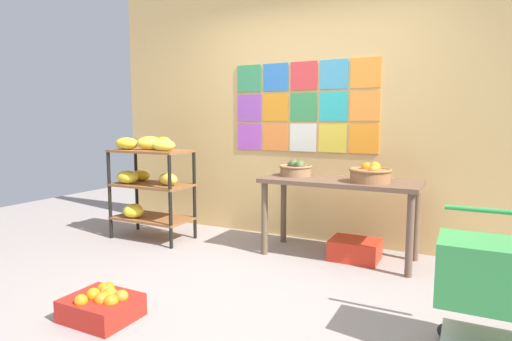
{
  "coord_description": "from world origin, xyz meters",
  "views": [
    {
      "loc": [
        1.48,
        -2.56,
        1.27
      ],
      "look_at": [
        -0.14,
        0.63,
        0.84
      ],
      "focal_mm": 29.43,
      "sensor_mm": 36.0,
      "label": 1
    }
  ],
  "objects_px": {
    "banana_shelf_unit": "(147,177)",
    "orange_crate_foreground": "(103,305)",
    "fruit_basket_back_right": "(296,169)",
    "shopping_cart": "(496,279)",
    "display_table": "(339,191)",
    "fruit_basket_back_left": "(371,174)",
    "produce_crate_under_table": "(355,250)"
  },
  "relations": [
    {
      "from": "banana_shelf_unit",
      "to": "orange_crate_foreground",
      "type": "distance_m",
      "value": 1.96
    },
    {
      "from": "fruit_basket_back_right",
      "to": "orange_crate_foreground",
      "type": "relative_size",
      "value": 0.73
    },
    {
      "from": "banana_shelf_unit",
      "to": "shopping_cart",
      "type": "distance_m",
      "value": 3.37
    },
    {
      "from": "display_table",
      "to": "fruit_basket_back_left",
      "type": "bearing_deg",
      "value": -6.56
    },
    {
      "from": "fruit_basket_back_right",
      "to": "produce_crate_under_table",
      "type": "bearing_deg",
      "value": -5.65
    },
    {
      "from": "fruit_basket_back_right",
      "to": "orange_crate_foreground",
      "type": "height_order",
      "value": "fruit_basket_back_right"
    },
    {
      "from": "display_table",
      "to": "shopping_cart",
      "type": "distance_m",
      "value": 1.77
    },
    {
      "from": "orange_crate_foreground",
      "to": "shopping_cart",
      "type": "bearing_deg",
      "value": 15.35
    },
    {
      "from": "fruit_basket_back_right",
      "to": "produce_crate_under_table",
      "type": "relative_size",
      "value": 0.73
    },
    {
      "from": "produce_crate_under_table",
      "to": "orange_crate_foreground",
      "type": "bearing_deg",
      "value": -121.56
    },
    {
      "from": "orange_crate_foreground",
      "to": "produce_crate_under_table",
      "type": "bearing_deg",
      "value": 58.44
    },
    {
      "from": "produce_crate_under_table",
      "to": "fruit_basket_back_right",
      "type": "bearing_deg",
      "value": 174.35
    },
    {
      "from": "produce_crate_under_table",
      "to": "display_table",
      "type": "bearing_deg",
      "value": -178.59
    },
    {
      "from": "fruit_basket_back_right",
      "to": "fruit_basket_back_left",
      "type": "bearing_deg",
      "value": -7.49
    },
    {
      "from": "orange_crate_foreground",
      "to": "shopping_cart",
      "type": "distance_m",
      "value": 2.32
    },
    {
      "from": "banana_shelf_unit",
      "to": "fruit_basket_back_left",
      "type": "relative_size",
      "value": 3.0
    },
    {
      "from": "orange_crate_foreground",
      "to": "shopping_cart",
      "type": "height_order",
      "value": "shopping_cart"
    },
    {
      "from": "display_table",
      "to": "fruit_basket_back_left",
      "type": "xyz_separation_m",
      "value": [
        0.28,
        -0.03,
        0.18
      ]
    },
    {
      "from": "display_table",
      "to": "fruit_basket_back_right",
      "type": "height_order",
      "value": "fruit_basket_back_right"
    },
    {
      "from": "fruit_basket_back_left",
      "to": "shopping_cart",
      "type": "distance_m",
      "value": 1.59
    },
    {
      "from": "display_table",
      "to": "fruit_basket_back_right",
      "type": "relative_size",
      "value": 4.46
    },
    {
      "from": "fruit_basket_back_left",
      "to": "display_table",
      "type": "bearing_deg",
      "value": 173.44
    },
    {
      "from": "banana_shelf_unit",
      "to": "display_table",
      "type": "height_order",
      "value": "banana_shelf_unit"
    },
    {
      "from": "produce_crate_under_table",
      "to": "shopping_cart",
      "type": "xyz_separation_m",
      "value": [
        1.05,
        -1.29,
        0.35
      ]
    },
    {
      "from": "fruit_basket_back_left",
      "to": "orange_crate_foreground",
      "type": "distance_m",
      "value": 2.37
    },
    {
      "from": "banana_shelf_unit",
      "to": "produce_crate_under_table",
      "type": "height_order",
      "value": "banana_shelf_unit"
    },
    {
      "from": "display_table",
      "to": "banana_shelf_unit",
      "type": "bearing_deg",
      "value": -171.29
    },
    {
      "from": "banana_shelf_unit",
      "to": "display_table",
      "type": "relative_size",
      "value": 0.78
    },
    {
      "from": "banana_shelf_unit",
      "to": "orange_crate_foreground",
      "type": "bearing_deg",
      "value": -57.57
    },
    {
      "from": "banana_shelf_unit",
      "to": "fruit_basket_back_right",
      "type": "xyz_separation_m",
      "value": [
        1.55,
        0.37,
        0.13
      ]
    },
    {
      "from": "banana_shelf_unit",
      "to": "orange_crate_foreground",
      "type": "height_order",
      "value": "banana_shelf_unit"
    },
    {
      "from": "banana_shelf_unit",
      "to": "fruit_basket_back_right",
      "type": "distance_m",
      "value": 1.6
    }
  ]
}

